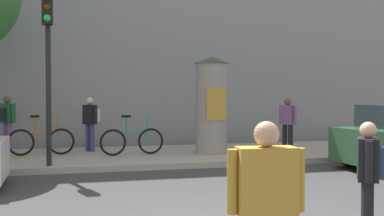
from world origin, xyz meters
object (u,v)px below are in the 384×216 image
Objects in this scene: poster_column at (212,104)px; bicycle_leaning at (41,141)px; traffic_light at (48,49)px; pedestrian_in_light_jacket at (7,118)px; pedestrian_tallest at (370,171)px; pedestrian_in_dark_shirt at (91,120)px; bicycle_upright at (132,141)px; pedestrian_in_red_top at (288,121)px; pedestrian_with_bag at (266,198)px.

poster_column reaches higher than bicycle_leaning.
traffic_light is at bearing -82.10° from bicycle_leaning.
traffic_light is 2.47× the size of pedestrian_in_light_jacket.
pedestrian_in_dark_shirt is at bearing 109.05° from pedestrian_tallest.
bicycle_upright is at bearing 177.67° from poster_column.
pedestrian_in_light_jacket is 0.91× the size of bicycle_leaning.
traffic_light is 2.70× the size of pedestrian_tallest.
traffic_light reaches higher than pedestrian_tallest.
pedestrian_in_red_top is (7.87, -2.12, -0.07)m from pedestrian_in_light_jacket.
pedestrian_in_red_top is at bearing -14.74° from pedestrian_in_dark_shirt.
pedestrian_with_bag is 10.08m from bicycle_leaning.
pedestrian_with_bag is (-2.23, -9.14, -0.59)m from poster_column.
pedestrian_in_red_top is (2.21, -0.26, -0.48)m from poster_column.
pedestrian_in_light_jacket is 1.03× the size of pedestrian_in_dark_shirt.
bicycle_upright is at bearing -45.91° from pedestrian_in_dark_shirt.
pedestrian_in_light_jacket is 3.90m from bicycle_upright.
poster_column is (4.34, 1.48, -1.32)m from traffic_light.
traffic_light is 3.38m from pedestrian_in_dark_shirt.
pedestrian_in_red_top is at bearing 63.42° from pedestrian_with_bag.
traffic_light is at bearing -68.43° from pedestrian_in_light_jacket.
pedestrian_in_light_jacket is 1.69m from bicycle_leaning.
pedestrian_tallest is at bearing -70.95° from pedestrian_in_dark_shirt.
bicycle_leaning is (1.02, -1.21, -0.57)m from pedestrian_in_light_jacket.
bicycle_upright is (3.43, -1.76, -0.57)m from pedestrian_in_light_jacket.
bicycle_leaning is at bearing 97.90° from traffic_light.
pedestrian_in_light_jacket reaches higher than pedestrian_tallest.
pedestrian_tallest is 0.84× the size of bicycle_upright.
pedestrian_with_bag is 11.52m from pedestrian_in_light_jacket.
pedestrian_in_red_top is 4.49m from bicycle_upright.
traffic_light is 7.70m from pedestrian_tallest.
pedestrian_tallest is at bearing -108.19° from pedestrian_in_red_top.
pedestrian_in_light_jacket is (-1.32, 3.34, -1.74)m from traffic_light.
traffic_light reaches higher than pedestrian_in_light_jacket.
poster_column is 3.53m from pedestrian_in_dark_shirt.
poster_column is at bearing -19.83° from pedestrian_in_dark_shirt.
pedestrian_in_red_top is at bearing -7.54° from bicycle_leaning.
pedestrian_with_bag is 9.92m from pedestrian_in_red_top.
pedestrian_in_red_top is (2.44, 7.43, 0.18)m from pedestrian_tallest.
poster_column is 7.72m from pedestrian_tallest.
pedestrian_in_red_top is 0.88× the size of bicycle_leaning.
traffic_light is at bearing -169.43° from pedestrian_in_red_top.
bicycle_upright is (-2.23, 0.09, -0.99)m from poster_column.
traffic_light reaches higher than pedestrian_with_bag.
traffic_light is 4.77m from poster_column.
bicycle_upright is at bearing 175.47° from pedestrian_in_red_top.
poster_column is 5.97m from pedestrian_in_light_jacket.
poster_column is 1.75× the size of pedestrian_in_red_top.
pedestrian_tallest is at bearing -75.56° from bicycle_upright.
pedestrian_with_bag is 0.99× the size of pedestrian_in_light_jacket.
poster_column is 9.42m from pedestrian_with_bag.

